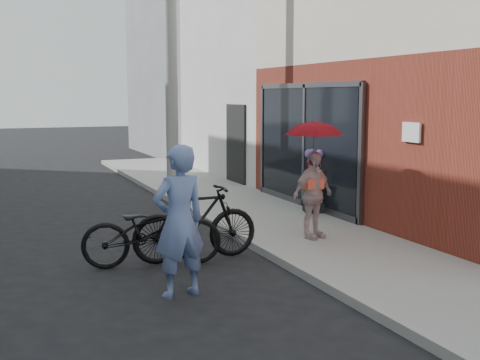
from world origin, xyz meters
TOP-DOWN VIEW (x-y plane):
  - ground at (0.00, 0.00)m, footprint 80.00×80.00m
  - sidewalk at (2.10, 2.00)m, footprint 2.20×24.00m
  - curb at (0.94, 2.00)m, footprint 0.12×24.00m
  - plaster_building at (7.20, 9.00)m, footprint 8.00×6.00m
  - east_building_far at (7.20, 16.00)m, footprint 8.00×8.00m
  - utility_pole at (1.10, 6.00)m, footprint 0.28×0.28m
  - officer at (-0.78, -0.56)m, footprint 0.73×0.55m
  - bike_left at (-0.76, 0.80)m, footprint 2.03×1.04m
  - bike_right at (-0.10, 0.86)m, footprint 1.87×0.54m
  - kimono_woman at (1.90, 0.97)m, footprint 0.88×0.56m
  - parasol at (1.90, 0.97)m, footprint 0.85×0.85m
  - planter at (3.00, 2.84)m, footprint 0.44×0.44m
  - potted_plant at (3.00, 2.84)m, footprint 0.62×0.53m

SIDE VIEW (x-z plane):
  - ground at x=0.00m, z-range 0.00..0.00m
  - sidewalk at x=2.10m, z-range 0.00..0.12m
  - curb at x=0.94m, z-range 0.00..0.12m
  - planter at x=3.00m, z-range 0.12..0.31m
  - bike_left at x=-0.76m, z-range 0.00..1.02m
  - bike_right at x=-0.10m, z-range 0.00..1.12m
  - potted_plant at x=3.00m, z-range 0.31..0.99m
  - kimono_woman at x=1.90m, z-range 0.12..1.51m
  - officer at x=-0.78m, z-range 0.00..1.82m
  - parasol at x=1.90m, z-range 1.51..2.26m
  - plaster_building at x=7.20m, z-range 0.00..7.00m
  - east_building_far at x=7.20m, z-range 0.00..7.00m
  - utility_pole at x=1.10m, z-range 0.00..7.00m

